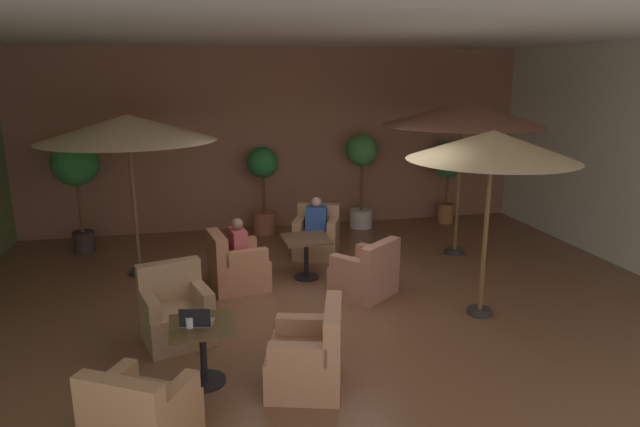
{
  "coord_description": "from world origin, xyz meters",
  "views": [
    {
      "loc": [
        -1.6,
        -6.83,
        3.08
      ],
      "look_at": [
        0.0,
        0.42,
        1.19
      ],
      "focal_mm": 30.8,
      "sensor_mm": 36.0,
      "label": 1
    }
  ],
  "objects_px": {
    "potted_tree_right_corner": "(263,180)",
    "patio_umbrella_center_beige": "(128,128)",
    "armchair_front_left_north": "(176,314)",
    "armchair_front_left_east": "(140,417)",
    "patio_umbrella_tall_red": "(463,114)",
    "patron_by_window": "(238,241)",
    "potted_tree_mid_left": "(448,165)",
    "iced_drink_cup": "(190,322)",
    "open_laptop": "(196,321)",
    "cafe_table_front_left": "(203,342)",
    "armchair_front_right_south": "(366,274)",
    "potted_tree_left_corner": "(362,166)",
    "potted_tree_mid_right": "(76,170)",
    "patron_blue_shirt": "(316,216)",
    "armchair_front_left_south": "(309,357)",
    "armchair_front_right_north": "(317,237)",
    "cafe_table_front_right": "(306,247)",
    "patio_umbrella_near_wall": "(492,146)",
    "armchair_front_right_east": "(236,267)"
  },
  "relations": [
    {
      "from": "armchair_front_left_east",
      "to": "patio_umbrella_tall_red",
      "type": "height_order",
      "value": "patio_umbrella_tall_red"
    },
    {
      "from": "armchair_front_right_east",
      "to": "patio_umbrella_tall_red",
      "type": "distance_m",
      "value": 4.49
    },
    {
      "from": "patio_umbrella_center_beige",
      "to": "open_laptop",
      "type": "height_order",
      "value": "patio_umbrella_center_beige"
    },
    {
      "from": "potted_tree_left_corner",
      "to": "potted_tree_mid_right",
      "type": "xyz_separation_m",
      "value": [
        -5.29,
        -0.55,
        0.21
      ]
    },
    {
      "from": "cafe_table_front_left",
      "to": "iced_drink_cup",
      "type": "distance_m",
      "value": 0.27
    },
    {
      "from": "armchair_front_left_south",
      "to": "iced_drink_cup",
      "type": "bearing_deg",
      "value": 167.96
    },
    {
      "from": "armchair_front_left_south",
      "to": "cafe_table_front_right",
      "type": "distance_m",
      "value": 3.07
    },
    {
      "from": "cafe_table_front_right",
      "to": "open_laptop",
      "type": "xyz_separation_m",
      "value": [
        -1.65,
        -2.74,
        0.2
      ]
    },
    {
      "from": "potted_tree_right_corner",
      "to": "patron_blue_shirt",
      "type": "relative_size",
      "value": 2.86
    },
    {
      "from": "patio_umbrella_center_beige",
      "to": "open_laptop",
      "type": "relative_size",
      "value": 7.46
    },
    {
      "from": "patio_umbrella_near_wall",
      "to": "potted_tree_right_corner",
      "type": "distance_m",
      "value": 5.16
    },
    {
      "from": "armchair_front_left_north",
      "to": "potted_tree_right_corner",
      "type": "height_order",
      "value": "potted_tree_right_corner"
    },
    {
      "from": "armchair_front_left_north",
      "to": "armchair_front_left_east",
      "type": "xyz_separation_m",
      "value": [
        -0.23,
        -1.97,
        -0.04
      ]
    },
    {
      "from": "cafe_table_front_right",
      "to": "armchair_front_right_east",
      "type": "xyz_separation_m",
      "value": [
        -1.09,
        -0.19,
        -0.17
      ]
    },
    {
      "from": "patio_umbrella_near_wall",
      "to": "open_laptop",
      "type": "distance_m",
      "value": 4.04
    },
    {
      "from": "patio_umbrella_tall_red",
      "to": "patio_umbrella_center_beige",
      "type": "distance_m",
      "value": 5.34
    },
    {
      "from": "patio_umbrella_tall_red",
      "to": "armchair_front_left_south",
      "type": "bearing_deg",
      "value": -132.84
    },
    {
      "from": "patron_by_window",
      "to": "patio_umbrella_center_beige",
      "type": "bearing_deg",
      "value": 149.17
    },
    {
      "from": "armchair_front_left_south",
      "to": "potted_tree_mid_right",
      "type": "bearing_deg",
      "value": 120.97
    },
    {
      "from": "cafe_table_front_left",
      "to": "potted_tree_mid_right",
      "type": "relative_size",
      "value": 0.33
    },
    {
      "from": "potted_tree_mid_right",
      "to": "armchair_front_left_north",
      "type": "bearing_deg",
      "value": -65.51
    },
    {
      "from": "potted_tree_mid_left",
      "to": "potted_tree_mid_right",
      "type": "relative_size",
      "value": 0.87
    },
    {
      "from": "patio_umbrella_tall_red",
      "to": "potted_tree_left_corner",
      "type": "distance_m",
      "value": 2.61
    },
    {
      "from": "potted_tree_right_corner",
      "to": "patio_umbrella_center_beige",
      "type": "bearing_deg",
      "value": -139.0
    },
    {
      "from": "patron_blue_shirt",
      "to": "armchair_front_left_north",
      "type": "bearing_deg",
      "value": -130.24
    },
    {
      "from": "armchair_front_right_south",
      "to": "potted_tree_left_corner",
      "type": "xyz_separation_m",
      "value": [
        0.97,
        3.5,
        0.97
      ]
    },
    {
      "from": "armchair_front_right_east",
      "to": "open_laptop",
      "type": "bearing_deg",
      "value": -102.36
    },
    {
      "from": "patio_umbrella_center_beige",
      "to": "patron_blue_shirt",
      "type": "height_order",
      "value": "patio_umbrella_center_beige"
    },
    {
      "from": "armchair_front_right_north",
      "to": "armchair_front_right_south",
      "type": "relative_size",
      "value": 0.89
    },
    {
      "from": "iced_drink_cup",
      "to": "open_laptop",
      "type": "distance_m",
      "value": 0.07
    },
    {
      "from": "patio_umbrella_center_beige",
      "to": "iced_drink_cup",
      "type": "xyz_separation_m",
      "value": [
        0.84,
        -3.48,
        -1.6
      ]
    },
    {
      "from": "armchair_front_right_east",
      "to": "patio_umbrella_tall_red",
      "type": "xyz_separation_m",
      "value": [
        3.88,
        0.78,
        2.12
      ]
    },
    {
      "from": "armchair_front_left_north",
      "to": "patio_umbrella_near_wall",
      "type": "relative_size",
      "value": 0.38
    },
    {
      "from": "cafe_table_front_left",
      "to": "potted_tree_mid_left",
      "type": "xyz_separation_m",
      "value": [
        5.14,
        5.33,
        0.79
      ]
    },
    {
      "from": "patron_blue_shirt",
      "to": "patio_umbrella_near_wall",
      "type": "bearing_deg",
      "value": -60.34
    },
    {
      "from": "patio_umbrella_center_beige",
      "to": "potted_tree_right_corner",
      "type": "xyz_separation_m",
      "value": [
        2.21,
        1.92,
        -1.24
      ]
    },
    {
      "from": "cafe_table_front_left",
      "to": "armchair_front_left_south",
      "type": "bearing_deg",
      "value": -15.62
    },
    {
      "from": "cafe_table_front_left",
      "to": "armchair_front_right_south",
      "type": "xyz_separation_m",
      "value": [
        2.3,
        1.87,
        -0.15
      ]
    },
    {
      "from": "potted_tree_right_corner",
      "to": "cafe_table_front_right",
      "type": "bearing_deg",
      "value": -82.57
    },
    {
      "from": "armchair_front_right_east",
      "to": "potted_tree_mid_left",
      "type": "xyz_separation_m",
      "value": [
        4.64,
        2.79,
        0.93
      ]
    },
    {
      "from": "armchair_front_right_south",
      "to": "patio_umbrella_center_beige",
      "type": "bearing_deg",
      "value": 154.21
    },
    {
      "from": "potted_tree_mid_left",
      "to": "iced_drink_cup",
      "type": "height_order",
      "value": "potted_tree_mid_left"
    },
    {
      "from": "potted_tree_right_corner",
      "to": "armchair_front_left_east",
      "type": "bearing_deg",
      "value": -105.86
    },
    {
      "from": "armchair_front_right_north",
      "to": "potted_tree_mid_left",
      "type": "bearing_deg",
      "value": 26.35
    },
    {
      "from": "potted_tree_mid_left",
      "to": "armchair_front_left_north",
      "type": "bearing_deg",
      "value": -141.78
    },
    {
      "from": "armchair_front_left_north",
      "to": "armchair_front_right_south",
      "type": "height_order",
      "value": "armchair_front_left_north"
    },
    {
      "from": "iced_drink_cup",
      "to": "cafe_table_front_left",
      "type": "bearing_deg",
      "value": 21.49
    },
    {
      "from": "armchair_front_left_south",
      "to": "patio_umbrella_center_beige",
      "type": "bearing_deg",
      "value": 118.12
    },
    {
      "from": "open_laptop",
      "to": "cafe_table_front_left",
      "type": "bearing_deg",
      "value": 12.05
    },
    {
      "from": "patio_umbrella_center_beige",
      "to": "armchair_front_right_south",
      "type": "bearing_deg",
      "value": -25.79
    }
  ]
}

